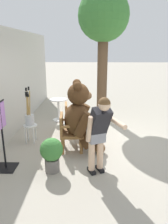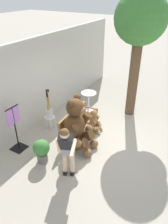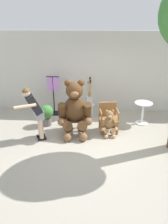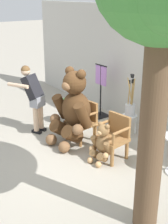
{
  "view_description": "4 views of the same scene",
  "coord_description": "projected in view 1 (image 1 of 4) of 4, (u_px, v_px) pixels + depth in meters",
  "views": [
    {
      "loc": [
        -5.17,
        0.26,
        2.32
      ],
      "look_at": [
        -0.38,
        0.39,
        0.89
      ],
      "focal_mm": 35.0,
      "sensor_mm": 36.0,
      "label": 1
    },
    {
      "loc": [
        -4.7,
        -2.2,
        4.11
      ],
      "look_at": [
        0.06,
        0.57,
        0.9
      ],
      "focal_mm": 35.0,
      "sensor_mm": 36.0,
      "label": 2
    },
    {
      "loc": [
        0.08,
        -5.23,
        3.18
      ],
      "look_at": [
        -0.22,
        0.22,
        0.81
      ],
      "focal_mm": 35.0,
      "sensor_mm": 36.0,
      "label": 3
    },
    {
      "loc": [
        4.55,
        -2.93,
        3.03
      ],
      "look_at": [
        -0.06,
        0.43,
        0.85
      ],
      "focal_mm": 50.0,
      "sensor_mm": 36.0,
      "label": 4
    }
  ],
  "objects": [
    {
      "name": "back_wall",
      "position": [
        2.0,
        87.0,
        5.28
      ],
      "size": [
        10.0,
        0.16,
        2.8
      ],
      "primitive_type": "cube",
      "color": "beige",
      "rests_on": "ground"
    },
    {
      "name": "clothing_display_stand",
      "position": [
        2.0,
        135.0,
        4.15
      ],
      "size": [
        0.44,
        0.4,
        1.36
      ],
      "color": "black",
      "rests_on": "ground"
    },
    {
      "name": "teddy_bear_large",
      "position": [
        81.0,
        117.0,
        4.93
      ],
      "size": [
        0.99,
        0.96,
        1.63
      ],
      "color": "#4C3019",
      "rests_on": "ground"
    },
    {
      "name": "ground_plane",
      "position": [
        100.0,
        141.0,
        5.61
      ],
      "size": [
        60.0,
        60.0,
        0.0
      ],
      "primitive_type": "plane",
      "color": "#A8A091"
    },
    {
      "name": "round_side_table",
      "position": [
        59.0,
        107.0,
        7.07
      ],
      "size": [
        0.56,
        0.56,
        0.72
      ],
      "color": "white",
      "rests_on": "ground"
    },
    {
      "name": "potted_plant",
      "position": [
        52.0,
        152.0,
        4.14
      ],
      "size": [
        0.44,
        0.44,
        0.68
      ],
      "color": "slate",
      "rests_on": "ground"
    },
    {
      "name": "white_stool",
      "position": [
        30.0,
        129.0,
        5.46
      ],
      "size": [
        0.34,
        0.34,
        0.46
      ],
      "color": "silver",
      "rests_on": "ground"
    },
    {
      "name": "wooden_chair_left",
      "position": [
        69.0,
        131.0,
        5.02
      ],
      "size": [
        0.6,
        0.57,
        0.86
      ],
      "color": "olive",
      "rests_on": "ground"
    },
    {
      "name": "patio_tree",
      "position": [
        105.0,
        20.0,
        6.87
      ],
      "size": [
        1.69,
        1.61,
        4.07
      ],
      "color": "brown",
      "rests_on": "ground"
    },
    {
      "name": "wooden_chair_right",
      "position": [
        72.0,
        118.0,
        5.97
      ],
      "size": [
        0.62,
        0.58,
        0.86
      ],
      "color": "olive",
      "rests_on": "ground"
    },
    {
      "name": "brush_bucket",
      "position": [
        29.0,
        117.0,
        5.37
      ],
      "size": [
        0.22,
        0.22,
        0.96
      ],
      "color": "silver",
      "rests_on": "white_stool"
    },
    {
      "name": "teddy_bear_small",
      "position": [
        83.0,
        120.0,
        6.0
      ],
      "size": [
        0.48,
        0.47,
        0.79
      ],
      "color": "olive",
      "rests_on": "ground"
    },
    {
      "name": "person_visitor",
      "position": [
        99.0,
        129.0,
        3.89
      ],
      "size": [
        0.7,
        0.68,
        1.53
      ],
      "color": "black",
      "rests_on": "ground"
    }
  ]
}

